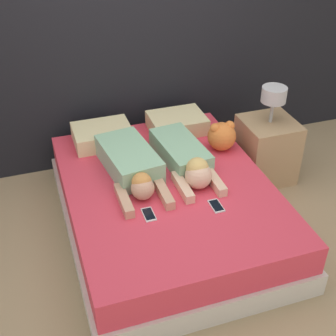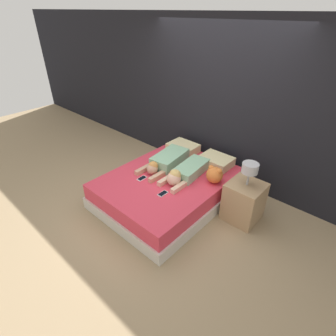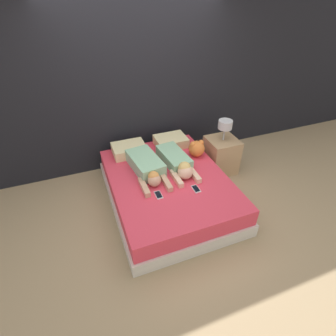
{
  "view_description": "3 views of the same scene",
  "coord_description": "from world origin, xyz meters",
  "px_view_note": "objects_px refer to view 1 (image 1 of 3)",
  "views": [
    {
      "loc": [
        -0.93,
        -2.78,
        2.57
      ],
      "look_at": [
        0.0,
        0.0,
        0.58
      ],
      "focal_mm": 50.0,
      "sensor_mm": 36.0,
      "label": 1
    },
    {
      "loc": [
        2.25,
        -2.47,
        2.63
      ],
      "look_at": [
        0.0,
        0.0,
        0.58
      ],
      "focal_mm": 28.0,
      "sensor_mm": 36.0,
      "label": 2
    },
    {
      "loc": [
        -1.03,
        -2.67,
        2.64
      ],
      "look_at": [
        0.0,
        0.0,
        0.58
      ],
      "focal_mm": 28.0,
      "sensor_mm": 36.0,
      "label": 3
    }
  ],
  "objects_px": {
    "person_left": "(132,165)",
    "nightstand": "(267,147)",
    "cell_phone_left": "(149,214)",
    "person_right": "(186,159)",
    "bed": "(168,206)",
    "cell_phone_right": "(216,206)",
    "plush_toy": "(222,136)",
    "pillow_head_right": "(177,123)",
    "pillow_head_left": "(102,135)"
  },
  "relations": [
    {
      "from": "cell_phone_right",
      "to": "nightstand",
      "type": "height_order",
      "value": "nightstand"
    },
    {
      "from": "pillow_head_left",
      "to": "plush_toy",
      "type": "xyz_separation_m",
      "value": [
        0.95,
        -0.43,
        0.06
      ]
    },
    {
      "from": "person_left",
      "to": "pillow_head_right",
      "type": "bearing_deg",
      "value": 44.53
    },
    {
      "from": "bed",
      "to": "cell_phone_right",
      "type": "distance_m",
      "value": 0.5
    },
    {
      "from": "cell_phone_left",
      "to": "plush_toy",
      "type": "height_order",
      "value": "plush_toy"
    },
    {
      "from": "pillow_head_left",
      "to": "person_right",
      "type": "height_order",
      "value": "person_right"
    },
    {
      "from": "pillow_head_left",
      "to": "plush_toy",
      "type": "relative_size",
      "value": 1.94
    },
    {
      "from": "person_right",
      "to": "cell_phone_right",
      "type": "relative_size",
      "value": 6.03
    },
    {
      "from": "pillow_head_right",
      "to": "plush_toy",
      "type": "relative_size",
      "value": 1.94
    },
    {
      "from": "pillow_head_right",
      "to": "cell_phone_right",
      "type": "xyz_separation_m",
      "value": [
        -0.1,
        -1.15,
        -0.07
      ]
    },
    {
      "from": "cell_phone_right",
      "to": "nightstand",
      "type": "relative_size",
      "value": 0.17
    },
    {
      "from": "bed",
      "to": "cell_phone_right",
      "type": "relative_size",
      "value": 13.54
    },
    {
      "from": "cell_phone_right",
      "to": "plush_toy",
      "type": "height_order",
      "value": "plush_toy"
    },
    {
      "from": "pillow_head_left",
      "to": "cell_phone_left",
      "type": "relative_size",
      "value": 3.27
    },
    {
      "from": "pillow_head_left",
      "to": "person_left",
      "type": "distance_m",
      "value": 0.58
    },
    {
      "from": "plush_toy",
      "to": "nightstand",
      "type": "bearing_deg",
      "value": 5.55
    },
    {
      "from": "person_right",
      "to": "plush_toy",
      "type": "xyz_separation_m",
      "value": [
        0.39,
        0.19,
        0.04
      ]
    },
    {
      "from": "person_left",
      "to": "cell_phone_left",
      "type": "bearing_deg",
      "value": -91.82
    },
    {
      "from": "bed",
      "to": "person_right",
      "type": "height_order",
      "value": "person_right"
    },
    {
      "from": "bed",
      "to": "cell_phone_left",
      "type": "relative_size",
      "value": 13.54
    },
    {
      "from": "person_right",
      "to": "plush_toy",
      "type": "height_order",
      "value": "plush_toy"
    },
    {
      "from": "person_left",
      "to": "cell_phone_left",
      "type": "distance_m",
      "value": 0.53
    },
    {
      "from": "pillow_head_right",
      "to": "nightstand",
      "type": "bearing_deg",
      "value": -27.43
    },
    {
      "from": "person_right",
      "to": "nightstand",
      "type": "relative_size",
      "value": 1.0
    },
    {
      "from": "pillow_head_right",
      "to": "person_right",
      "type": "relative_size",
      "value": 0.54
    },
    {
      "from": "person_left",
      "to": "cell_phone_right",
      "type": "xyz_separation_m",
      "value": [
        0.48,
        -0.58,
        -0.09
      ]
    },
    {
      "from": "bed",
      "to": "person_left",
      "type": "bearing_deg",
      "value": 138.0
    },
    {
      "from": "person_left",
      "to": "plush_toy",
      "type": "xyz_separation_m",
      "value": [
        0.83,
        0.14,
        0.04
      ]
    },
    {
      "from": "pillow_head_left",
      "to": "nightstand",
      "type": "distance_m",
      "value": 1.5
    },
    {
      "from": "bed",
      "to": "pillow_head_left",
      "type": "distance_m",
      "value": 0.9
    },
    {
      "from": "bed",
      "to": "pillow_head_right",
      "type": "distance_m",
      "value": 0.9
    },
    {
      "from": "person_left",
      "to": "nightstand",
      "type": "distance_m",
      "value": 1.35
    },
    {
      "from": "person_left",
      "to": "nightstand",
      "type": "height_order",
      "value": "nightstand"
    },
    {
      "from": "plush_toy",
      "to": "cell_phone_left",
      "type": "bearing_deg",
      "value": -142.18
    },
    {
      "from": "nightstand",
      "to": "person_right",
      "type": "bearing_deg",
      "value": -164.8
    },
    {
      "from": "plush_toy",
      "to": "person_right",
      "type": "bearing_deg",
      "value": -153.98
    },
    {
      "from": "person_left",
      "to": "person_right",
      "type": "xyz_separation_m",
      "value": [
        0.44,
        -0.05,
        -0.0
      ]
    },
    {
      "from": "person_left",
      "to": "bed",
      "type": "bearing_deg",
      "value": -42.0
    },
    {
      "from": "person_left",
      "to": "cell_phone_right",
      "type": "relative_size",
      "value": 6.27
    },
    {
      "from": "person_left",
      "to": "person_right",
      "type": "relative_size",
      "value": 1.04
    },
    {
      "from": "nightstand",
      "to": "cell_phone_right",
      "type": "bearing_deg",
      "value": -137.56
    },
    {
      "from": "pillow_head_left",
      "to": "nightstand",
      "type": "relative_size",
      "value": 0.54
    },
    {
      "from": "cell_phone_left",
      "to": "nightstand",
      "type": "relative_size",
      "value": 0.17
    },
    {
      "from": "nightstand",
      "to": "person_left",
      "type": "bearing_deg",
      "value": -171.94
    },
    {
      "from": "person_left",
      "to": "plush_toy",
      "type": "height_order",
      "value": "plush_toy"
    },
    {
      "from": "cell_phone_left",
      "to": "nightstand",
      "type": "bearing_deg",
      "value": 27.87
    },
    {
      "from": "bed",
      "to": "pillow_head_right",
      "type": "relative_size",
      "value": 4.14
    },
    {
      "from": "plush_toy",
      "to": "pillow_head_right",
      "type": "bearing_deg",
      "value": 120.38
    },
    {
      "from": "person_right",
      "to": "plush_toy",
      "type": "distance_m",
      "value": 0.44
    },
    {
      "from": "pillow_head_right",
      "to": "plush_toy",
      "type": "xyz_separation_m",
      "value": [
        0.25,
        -0.43,
        0.06
      ]
    }
  ]
}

